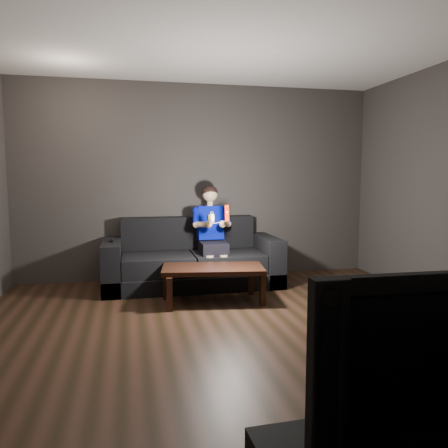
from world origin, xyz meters
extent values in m
plane|color=black|center=(0.00, 0.00, 0.00)|extent=(5.00, 5.00, 0.00)
cube|color=#3D3936|center=(0.00, 2.50, 1.35)|extent=(5.00, 0.04, 2.70)
cube|color=white|center=(0.00, 0.00, 2.70)|extent=(5.00, 5.00, 0.02)
cube|color=black|center=(-0.18, 1.98, 0.10)|extent=(2.26, 0.98, 0.20)
cube|color=black|center=(-0.64, 1.87, 0.31)|extent=(0.89, 0.69, 0.24)
cube|color=black|center=(0.27, 1.87, 0.31)|extent=(0.89, 0.69, 0.24)
cube|color=black|center=(-0.18, 2.35, 0.65)|extent=(1.81, 0.23, 0.44)
cube|color=black|center=(-1.20, 1.98, 0.31)|extent=(0.23, 0.98, 0.62)
cube|color=black|center=(0.84, 1.98, 0.31)|extent=(0.23, 0.98, 0.62)
cube|color=black|center=(0.07, 1.85, 0.51)|extent=(0.33, 0.42, 0.16)
cube|color=#030989|center=(0.07, 2.07, 0.81)|extent=(0.33, 0.24, 0.46)
cube|color=yellow|center=(0.07, 1.98, 0.88)|extent=(0.10, 0.10, 0.11)
cube|color=red|center=(0.07, 1.97, 0.88)|extent=(0.07, 0.07, 0.07)
cylinder|color=tan|center=(0.07, 2.07, 1.06)|extent=(0.08, 0.08, 0.07)
sphere|color=tan|center=(0.07, 2.07, 1.19)|extent=(0.20, 0.20, 0.20)
ellipsoid|color=black|center=(0.07, 2.08, 1.21)|extent=(0.21, 0.21, 0.18)
cylinder|color=#030989|center=(-0.13, 2.00, 0.89)|extent=(0.09, 0.25, 0.21)
cylinder|color=#030989|center=(0.28, 2.00, 0.89)|extent=(0.09, 0.25, 0.21)
cylinder|color=tan|center=(-0.07, 1.82, 0.84)|extent=(0.16, 0.26, 0.11)
cylinder|color=tan|center=(0.23, 1.82, 0.84)|extent=(0.16, 0.26, 0.11)
sphere|color=tan|center=(-0.01, 1.72, 0.83)|extent=(0.09, 0.09, 0.09)
sphere|color=tan|center=(0.17, 1.72, 0.83)|extent=(0.09, 0.09, 0.09)
cylinder|color=tan|center=(-0.01, 1.63, 0.27)|extent=(0.10, 0.10, 0.38)
cylinder|color=tan|center=(0.16, 1.63, 0.27)|extent=(0.10, 0.10, 0.38)
cube|color=#C42700|center=(0.17, 1.48, 0.99)|extent=(0.05, 0.08, 0.20)
cube|color=#6A0014|center=(0.17, 1.46, 1.04)|extent=(0.03, 0.01, 0.03)
cylinder|color=silver|center=(0.17, 1.46, 0.97)|extent=(0.02, 0.01, 0.02)
ellipsoid|color=silver|center=(-0.01, 1.48, 0.94)|extent=(0.08, 0.10, 0.15)
cylinder|color=black|center=(-0.01, 1.45, 1.00)|extent=(0.03, 0.01, 0.03)
cube|color=black|center=(-1.20, 1.92, 0.63)|extent=(0.05, 0.14, 0.03)
cube|color=black|center=(-1.20, 1.97, 0.65)|extent=(0.02, 0.02, 0.00)
cube|color=black|center=(-0.06, 1.16, 0.39)|extent=(1.20, 0.72, 0.05)
cube|color=black|center=(-0.58, 0.93, 0.18)|extent=(0.06, 0.06, 0.36)
cube|color=black|center=(0.45, 0.93, 0.18)|extent=(0.06, 0.06, 0.36)
cube|color=black|center=(-0.58, 1.39, 0.18)|extent=(0.06, 0.06, 0.36)
cube|color=black|center=(0.45, 1.39, 0.18)|extent=(0.06, 0.06, 0.36)
imported|color=black|center=(0.11, -2.27, 0.80)|extent=(1.09, 0.16, 0.63)
camera|label=1|loc=(-0.98, -3.60, 1.42)|focal=35.00mm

